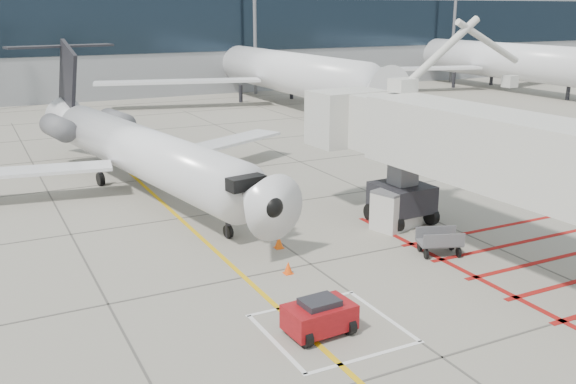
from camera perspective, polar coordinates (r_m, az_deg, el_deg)
name	(u,v)px	position (r m, az deg, el deg)	size (l,w,h in m)	color
ground_plane	(366,304)	(22.71, 6.97, -9.82)	(260.00, 260.00, 0.00)	gray
regional_jet	(157,130)	(33.71, -11.53, 5.41)	(23.29, 29.37, 7.70)	white
jet_bridge	(513,169)	(25.77, 19.35, 1.96)	(9.47, 20.00, 8.00)	silver
pushback_tug	(319,315)	(20.41, 2.81, -10.90)	(2.13, 1.33, 1.24)	maroon
baggage_cart	(439,242)	(27.36, 13.31, -4.32)	(1.75, 1.10, 1.10)	#545458
ground_power_unit	(397,208)	(30.22, 9.65, -1.42)	(2.34, 1.36, 1.85)	silver
cone_nose	(288,268)	(24.85, 0.02, -6.74)	(0.35, 0.35, 0.49)	#FA4C0D
cone_side	(279,242)	(27.40, -0.82, -4.47)	(0.39, 0.39, 0.54)	#ED550C
terminal_building	(137,31)	(89.56, -13.32, 13.73)	(180.00, 28.00, 14.00)	gray
terminal_glass_band	(167,26)	(75.98, -10.71, 14.31)	(180.00, 0.10, 6.00)	black
bg_aircraft_c	(274,44)	(69.87, -1.21, 13.01)	(37.50, 41.67, 12.50)	silver
bg_aircraft_d	(488,36)	(87.22, 17.38, 13.07)	(39.03, 43.36, 13.01)	silver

